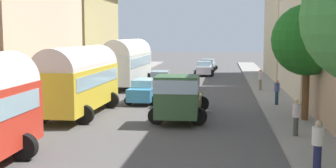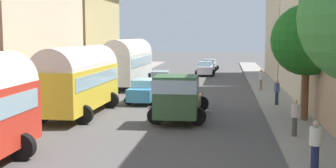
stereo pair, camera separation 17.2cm
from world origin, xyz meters
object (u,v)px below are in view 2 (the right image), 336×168
cargo_truck_0 (179,96)px  pedestrian_2 (315,145)px  parked_bus_2 (128,61)px  car_1 (209,65)px  car_2 (145,91)px  pedestrian_1 (295,116)px  pedestrian_3 (261,79)px  pedestrian_0 (277,92)px  car_3 (161,81)px  car_0 (205,68)px  parked_bus_1 (79,77)px

cargo_truck_0 → pedestrian_2: size_ratio=3.84×
parked_bus_2 → cargo_truck_0: 15.69m
car_1 → car_2: bearing=-97.2°
parked_bus_2 → car_1: bearing=70.5°
car_1 → car_2: 26.79m
pedestrian_1 → parked_bus_2: bearing=122.6°
car_1 → pedestrian_3: pedestrian_3 is taller
parked_bus_2 → pedestrian_1: parked_bus_2 is taller
parked_bus_2 → cargo_truck_0: bearing=-67.6°
parked_bus_2 → pedestrian_0: (11.70, -9.34, -1.30)m
car_3 → pedestrian_2: 22.61m
pedestrian_2 → car_0: bearing=98.4°
car_2 → car_1: bearing=82.8°
cargo_truck_0 → car_0: 25.87m
pedestrian_3 → car_2: bearing=-141.9°
pedestrian_0 → pedestrian_1: 8.65m
parked_bus_1 → pedestrian_2: size_ratio=4.37×
car_1 → pedestrian_1: (5.09, -36.09, 0.28)m
parked_bus_1 → pedestrian_1: 12.23m
car_0 → car_3: 13.80m
parked_bus_1 → parked_bus_2: bearing=90.6°
parked_bus_1 → pedestrian_3: (11.15, 11.59, -1.12)m
parked_bus_2 → pedestrian_3: bearing=-10.0°
car_0 → pedestrian_2: pedestrian_2 is taller
car_3 → pedestrian_3: size_ratio=2.33×
pedestrian_0 → pedestrian_3: pedestrian_3 is taller
parked_bus_2 → pedestrian_3: (11.29, -2.00, -1.26)m
car_1 → pedestrian_1: bearing=-82.0°
cargo_truck_0 → pedestrian_3: 13.57m
car_1 → pedestrian_1: size_ratio=2.40×
car_3 → pedestrian_2: bearing=-68.8°
pedestrian_2 → car_2: bearing=119.5°
car_3 → car_2: bearing=-91.3°
pedestrian_3 → car_3: bearing=-179.4°
pedestrian_0 → pedestrian_1: bearing=-91.4°
parked_bus_1 → cargo_truck_0: size_ratio=1.14×
pedestrian_0 → car_2: bearing=174.4°
pedestrian_2 → car_1: bearing=96.8°
car_0 → pedestrian_1: size_ratio=2.27×
car_1 → parked_bus_1: bearing=-101.2°
car_2 → pedestrian_3: pedestrian_3 is taller
parked_bus_2 → cargo_truck_0: (5.97, -14.47, -0.99)m
car_0 → car_3: car_3 is taller
cargo_truck_0 → car_3: (-2.80, 12.40, -0.52)m
parked_bus_1 → car_3: bearing=75.2°
cargo_truck_0 → car_1: bearing=89.2°
parked_bus_1 → pedestrian_0: parked_bus_1 is taller
pedestrian_3 → parked_bus_1: bearing=-133.9°
car_2 → pedestrian_3: (8.26, 6.49, 0.24)m
parked_bus_2 → pedestrian_3: 11.54m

